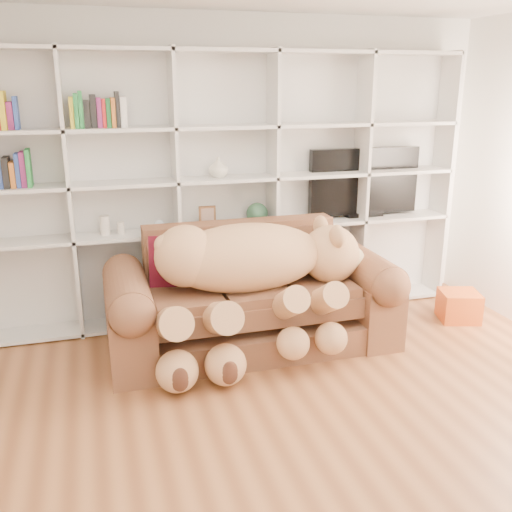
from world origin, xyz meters
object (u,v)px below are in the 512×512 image
object	(u,v)px
sofa	(251,302)
tv	(364,183)
gift_box	(459,306)
teddy_bear	(251,273)

from	to	relation	value
sofa	tv	bearing A→B (deg)	27.77
sofa	gift_box	bearing A→B (deg)	-1.82
gift_box	tv	bearing A→B (deg)	130.14
teddy_bear	tv	bearing A→B (deg)	25.48
teddy_bear	tv	world-z (taller)	tv
teddy_bear	tv	distance (m)	1.73
sofa	tv	distance (m)	1.72
sofa	gift_box	size ratio (longest dim) A/B	6.84
sofa	teddy_bear	size ratio (longest dim) A/B	1.26
teddy_bear	gift_box	world-z (taller)	teddy_bear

